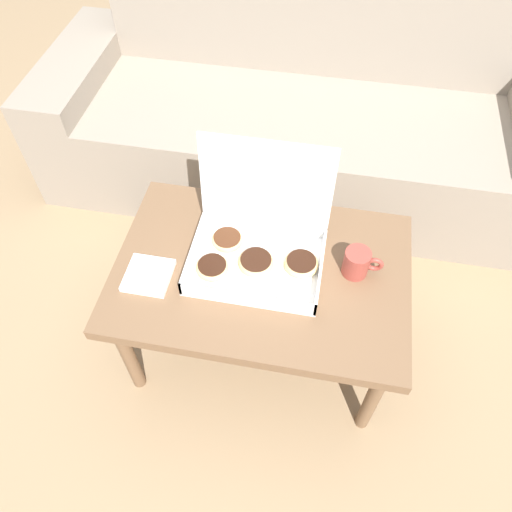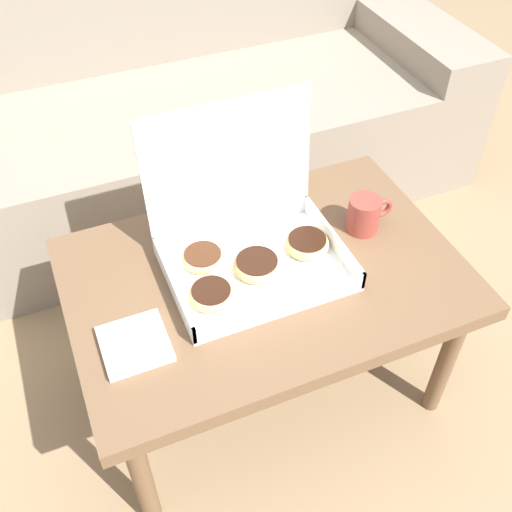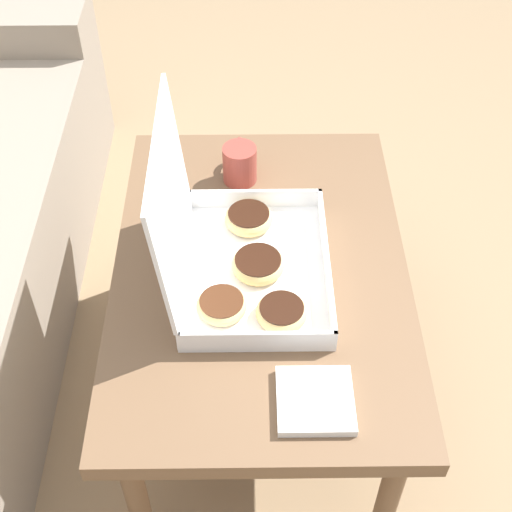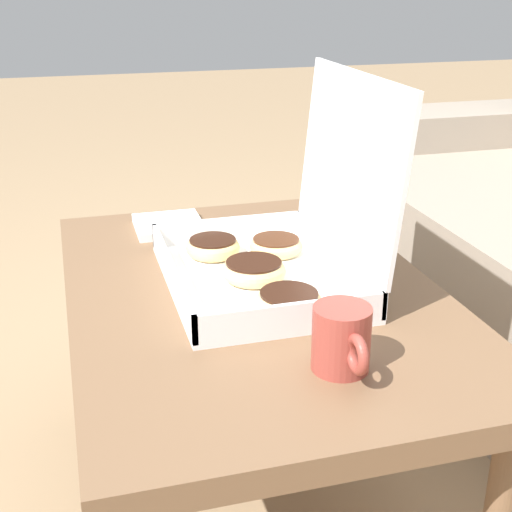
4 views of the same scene
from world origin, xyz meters
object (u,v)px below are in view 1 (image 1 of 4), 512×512
Objects in this scene: coffee_table at (261,278)px; coffee_mug at (358,263)px; pastry_box at (257,244)px; couch at (299,119)px.

coffee_mug is (0.28, 0.04, 0.09)m from coffee_table.
pastry_box reaches higher than coffee_table.
couch reaches higher than coffee_table.
pastry_box is 0.31m from coffee_mug.
pastry_box is (-0.02, -0.90, 0.22)m from couch.
couch is 2.43× the size of coffee_table.
coffee_mug is at bearing -0.86° from pastry_box.
couch is 0.93m from pastry_box.
pastry_box is at bearing 179.14° from coffee_mug.
pastry_box is at bearing -91.54° from couch.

